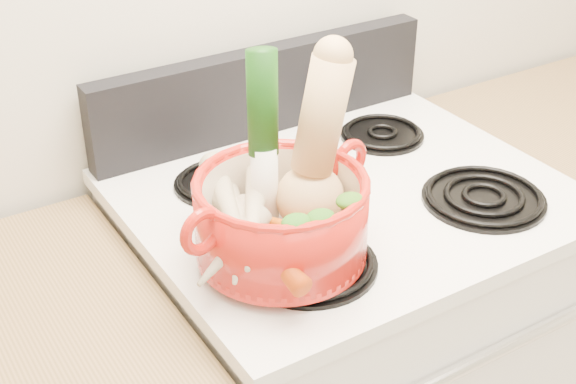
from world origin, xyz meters
TOP-DOWN VIEW (x-y plane):
  - cooktop at (0.00, 1.40)m, footprint 0.78×0.67m
  - control_backsplash at (0.00, 1.70)m, footprint 0.76×0.05m
  - oven_handle at (0.00, 1.06)m, footprint 0.60×0.02m
  - burner_front_left at (-0.19, 1.24)m, footprint 0.22×0.22m
  - burner_front_right at (0.19, 1.24)m, footprint 0.22×0.22m
  - burner_back_left at (-0.19, 1.54)m, footprint 0.17×0.17m
  - burner_back_right at (0.19, 1.54)m, footprint 0.17×0.17m
  - dutch_oven at (-0.22, 1.27)m, footprint 0.32×0.32m
  - pot_handle_left at (-0.37, 1.24)m, footprint 0.08×0.03m
  - pot_handle_right at (-0.07, 1.30)m, footprint 0.08×0.03m
  - squash at (-0.15, 1.29)m, footprint 0.19×0.15m
  - leek at (-0.22, 1.32)m, footprint 0.06×0.07m
  - ginger at (-0.21, 1.35)m, footprint 0.09×0.08m
  - parsnip_0 at (-0.27, 1.31)m, footprint 0.09×0.21m
  - parsnip_1 at (-0.29, 1.27)m, footprint 0.13×0.17m
  - parsnip_2 at (-0.26, 1.31)m, footprint 0.08×0.21m
  - parsnip_3 at (-0.32, 1.25)m, footprint 0.17×0.12m
  - parsnip_4 at (-0.28, 1.34)m, footprint 0.11×0.24m
  - parsnip_5 at (-0.27, 1.28)m, footprint 0.17×0.21m
  - carrot_0 at (-0.23, 1.22)m, footprint 0.04×0.17m
  - carrot_1 at (-0.28, 1.20)m, footprint 0.04×0.16m
  - carrot_2 at (-0.21, 1.23)m, footprint 0.13×0.17m

SIDE VIEW (x-z plane):
  - oven_handle at x=0.00m, z-range 0.77..0.79m
  - cooktop at x=0.00m, z-range 0.92..0.95m
  - burner_front_left at x=-0.19m, z-range 0.95..0.97m
  - burner_front_right at x=0.19m, z-range 0.95..0.97m
  - burner_back_left at x=-0.19m, z-range 0.95..0.97m
  - burner_back_right at x=0.19m, z-range 0.95..0.97m
  - carrot_0 at x=-0.23m, z-range 0.99..1.04m
  - ginger at x=-0.21m, z-range 1.00..1.04m
  - parsnip_0 at x=-0.27m, z-range 0.99..1.05m
  - carrot_1 at x=-0.28m, z-range 1.00..1.05m
  - parsnip_1 at x=-0.29m, z-range 1.00..1.05m
  - carrot_2 at x=-0.21m, z-range 1.00..1.05m
  - parsnip_2 at x=-0.26m, z-range 1.00..1.06m
  - parsnip_3 at x=-0.32m, z-range 1.01..1.06m
  - dutch_oven at x=-0.22m, z-range 0.97..1.10m
  - control_backsplash at x=0.00m, z-range 0.95..1.13m
  - parsnip_4 at x=-0.28m, z-range 1.01..1.08m
  - parsnip_5 at x=-0.27m, z-range 1.02..1.08m
  - pot_handle_left at x=-0.37m, z-range 1.04..1.12m
  - pot_handle_right at x=-0.07m, z-range 1.04..1.12m
  - squash at x=-0.15m, z-range 0.99..1.29m
  - leek at x=-0.22m, z-range 0.99..1.31m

